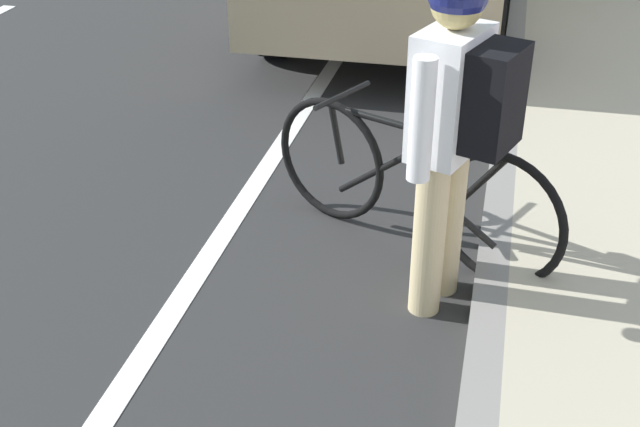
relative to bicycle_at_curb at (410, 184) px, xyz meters
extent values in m
cylinder|color=black|center=(0.26, 2.86, 0.02)|extent=(0.23, 0.80, 0.80)
cylinder|color=black|center=(-1.54, 2.84, 0.02)|extent=(0.23, 0.80, 0.80)
torus|color=black|center=(-0.47, 0.23, -0.02)|extent=(0.67, 0.35, 0.72)
torus|color=black|center=(0.46, -0.22, -0.02)|extent=(0.67, 0.35, 0.72)
cylinder|color=black|center=(-0.12, 0.06, 0.07)|extent=(0.60, 0.31, 0.53)
cylinder|color=black|center=(0.21, -0.10, 0.06)|extent=(0.14, 0.09, 0.49)
cylinder|color=black|center=(-0.08, 0.04, 0.31)|extent=(0.67, 0.35, 0.05)
cylinder|color=black|center=(0.31, -0.15, -0.10)|extent=(0.33, 0.18, 0.19)
cylinder|color=black|center=(0.36, -0.17, 0.14)|extent=(0.25, 0.15, 0.34)
cylinder|color=black|center=(-0.44, 0.21, 0.15)|extent=(0.12, 0.08, 0.35)
cube|color=black|center=(0.25, -0.12, 0.34)|extent=(0.26, 0.19, 0.05)
cylinder|color=black|center=(-0.40, 0.19, 0.38)|extent=(0.22, 0.43, 0.03)
cylinder|color=#C6B284|center=(0.23, -0.35, 0.02)|extent=(0.15, 0.15, 0.79)
cylinder|color=#C6B284|center=(0.16, -0.54, 0.02)|extent=(0.15, 0.15, 0.79)
cube|color=white|center=(0.19, -0.45, 0.69)|extent=(0.34, 0.44, 0.56)
cylinder|color=white|center=(0.28, -0.20, 0.66)|extent=(0.10, 0.10, 0.53)
cylinder|color=white|center=(0.11, -0.69, 0.66)|extent=(0.10, 0.10, 0.53)
sphere|color=tan|center=(0.19, -0.45, 1.08)|extent=(0.22, 0.22, 0.22)
cube|color=black|center=(0.38, -0.51, 0.71)|extent=(0.27, 0.34, 0.44)
camera|label=1|loc=(0.41, -3.75, 1.99)|focal=45.91mm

